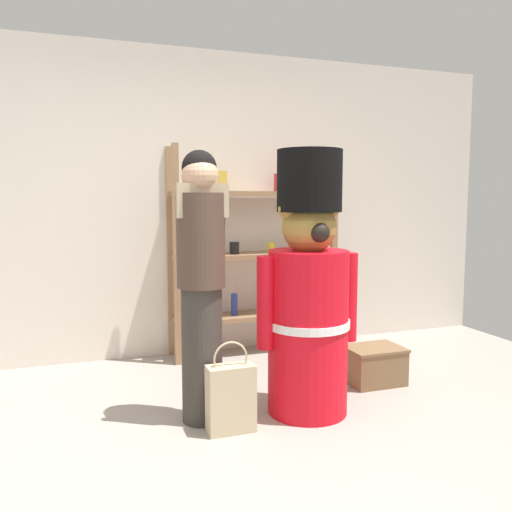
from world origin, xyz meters
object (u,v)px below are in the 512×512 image
at_px(teddy_bear_guard, 308,296).
at_px(merchandise_shelf, 254,250).
at_px(person_shopper, 201,278).
at_px(shopping_bag, 231,397).
at_px(display_crate, 374,365).

bearing_deg(teddy_bear_guard, merchandise_shelf, 85.07).
height_order(person_shopper, shopping_bag, person_shopper).
relative_size(person_shopper, display_crate, 4.00).
relative_size(shopping_bag, display_crate, 1.32).
distance_m(merchandise_shelf, display_crate, 1.43).
height_order(shopping_bag, display_crate, shopping_bag).
bearing_deg(shopping_bag, teddy_bear_guard, 12.62).
bearing_deg(person_shopper, shopping_bag, -61.11).
bearing_deg(person_shopper, display_crate, 9.51).
relative_size(merchandise_shelf, shopping_bag, 3.32).
bearing_deg(shopping_bag, display_crate, 19.60).
height_order(merchandise_shelf, person_shopper, merchandise_shelf).
bearing_deg(person_shopper, teddy_bear_guard, -7.76).
height_order(teddy_bear_guard, person_shopper, teddy_bear_guard).
distance_m(merchandise_shelf, teddy_bear_guard, 1.39).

